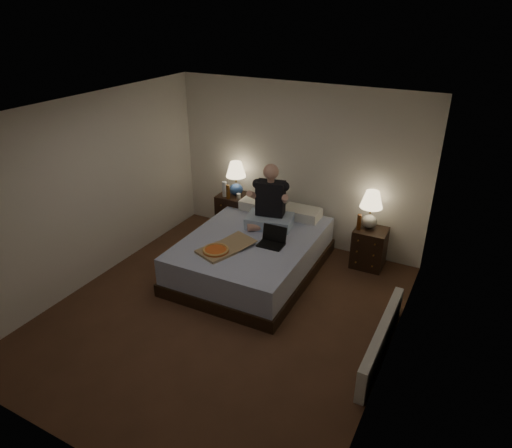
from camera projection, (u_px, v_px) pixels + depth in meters
The scene contains 19 objects.
floor at pixel (222, 313), 5.73m from camera, with size 4.00×4.50×0.00m, color brown.
ceiling at pixel (214, 113), 4.62m from camera, with size 4.00×4.50×0.00m, color white.
wall_back at pixel (297, 166), 6.96m from camera, with size 4.00×2.50×0.00m, color white.
wall_front at pixel (58, 341), 3.39m from camera, with size 4.00×2.50×0.00m, color white.
wall_left at pixel (90, 192), 6.01m from camera, with size 4.50×2.50×0.00m, color white.
wall_right at pixel (397, 267), 4.33m from camera, with size 4.50×2.50×0.00m, color white.
bed at pixel (252, 254), 6.48m from camera, with size 1.67×2.22×0.56m, color #5668AC.
nightstand_left at pixel (235, 213), 7.58m from camera, with size 0.52×0.46×0.67m, color black.
nightstand_right at pixel (369, 248), 6.62m from camera, with size 0.45×0.41×0.59m, color black.
lamp_left at pixel (236, 179), 7.31m from camera, with size 0.32×0.32×0.56m, color #26468C, non-canonical shape.
lamp_right at pixel (371, 210), 6.43m from camera, with size 0.32×0.32×0.56m, color #9A9992, non-canonical shape.
water_bottle at pixel (224, 189), 7.33m from camera, with size 0.07×0.07×0.25m, color silver.
soda_can at pixel (239, 197), 7.24m from camera, with size 0.07×0.07×0.10m, color #B6B5B0.
beer_bottle_left at pixel (228, 192), 7.25m from camera, with size 0.06×0.06×0.23m, color #5C340D.
beer_bottle_right at pixel (359, 222), 6.45m from camera, with size 0.06×0.06×0.23m, color #54280C.
person at pixel (270, 197), 6.47m from camera, with size 0.66×0.52×0.93m, color black, non-canonical shape.
laptop at pixel (271, 238), 6.09m from camera, with size 0.34×0.28×0.24m, color black, non-canonical shape.
pizza_box at pixel (216, 251), 5.93m from camera, with size 0.40×0.76×0.08m, color tan, non-canonical shape.
radiator at pixel (381, 340), 4.97m from camera, with size 0.10×1.60×0.40m, color silver.
Camera 1 is at (2.55, -3.90, 3.53)m, focal length 32.00 mm.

